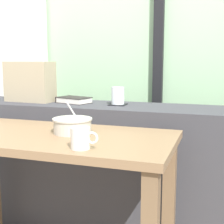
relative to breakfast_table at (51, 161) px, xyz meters
name	(u,v)px	position (x,y,z in m)	size (l,w,h in m)	color
outdoor_backdrop	(133,16)	(0.09, 1.16, 0.80)	(4.80, 0.08, 2.80)	#9EC699
curtain_left_panel	(15,38)	(-0.89, 1.06, 0.65)	(0.56, 0.06, 2.50)	silver
window_divider_post	(159,28)	(0.30, 1.09, 0.70)	(0.07, 0.05, 2.60)	black
dark_console_ledge	(107,168)	(0.09, 0.55, -0.20)	(2.80, 0.39, 0.80)	#38383D
breakfast_table	(51,161)	(0.00, 0.00, 0.00)	(1.15, 0.56, 0.73)	brown
coaster_square	(118,104)	(0.15, 0.57, 0.20)	(0.10, 0.10, 0.01)	black
juice_glass	(118,96)	(0.15, 0.57, 0.25)	(0.08, 0.08, 0.10)	white
closed_book	(74,100)	(-0.14, 0.58, 0.22)	(0.23, 0.19, 0.04)	black
throw_pillow	(30,82)	(-0.45, 0.55, 0.33)	(0.32, 0.14, 0.26)	tan
soup_bowl	(73,126)	(0.09, 0.06, 0.17)	(0.19, 0.19, 0.15)	#BCB7A8
ceramic_mug	(81,138)	(0.24, -0.19, 0.17)	(0.11, 0.08, 0.08)	silver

